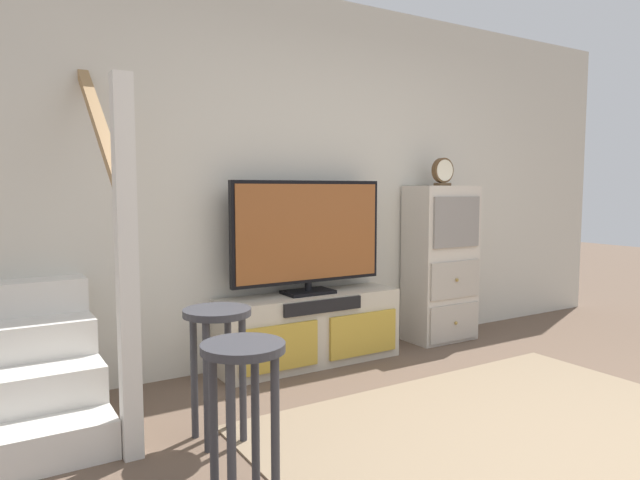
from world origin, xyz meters
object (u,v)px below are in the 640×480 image
desk_clock (443,172)px  bar_stool_near (243,384)px  television (308,234)px  media_console (310,329)px  side_cabinet (441,264)px  bar_stool_far (218,342)px

desk_clock → bar_stool_near: bearing=-149.5°
television → media_console: bearing=-90.0°
desk_clock → bar_stool_near: size_ratio=0.34×
bar_stool_near → side_cabinet: bearing=30.7°
media_console → bar_stool_near: (-1.15, -1.43, 0.24)m
media_console → bar_stool_near: 1.86m
side_cabinet → desk_clock: (-0.01, -0.01, 0.77)m
media_console → television: 0.69m
side_cabinet → bar_stool_near: (-2.44, -1.44, -0.15)m
bar_stool_far → side_cabinet: bearing=20.1°
television → side_cabinet: bearing=-0.6°
bar_stool_near → bar_stool_far: bar_stool_far is taller
side_cabinet → bar_stool_near: side_cabinet is taller
side_cabinet → desk_clock: size_ratio=5.67×
media_console → side_cabinet: 1.34m
bar_stool_far → bar_stool_near: bearing=-101.6°
side_cabinet → desk_clock: desk_clock is taller
bar_stool_far → television: bearing=39.8°
media_console → side_cabinet: size_ratio=1.06×
side_cabinet → desk_clock: 0.77m
bar_stool_near → desk_clock: bearing=30.5°
media_console → side_cabinet: side_cabinet is taller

